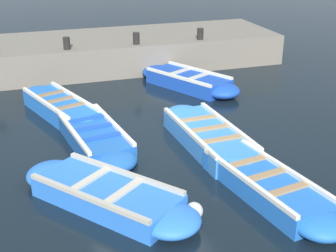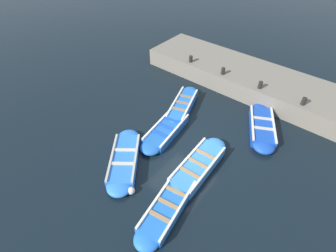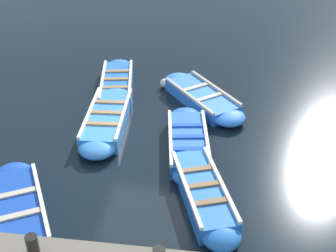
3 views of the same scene
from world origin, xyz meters
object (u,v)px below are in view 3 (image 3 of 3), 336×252
Objects in this scene: boat_stern_in at (188,143)px; boat_broadside at (117,84)px; boat_drifting at (203,192)px; boat_outer_left at (19,211)px; buoy_orange_near at (165,83)px; boat_end_of_row at (107,119)px; bollard_mid_north at (32,245)px; boat_outer_right at (202,98)px.

boat_stern_in reaches higher than boat_broadside.
boat_outer_left is at bearing -73.85° from boat_drifting.
buoy_orange_near is (-0.33, 1.41, -0.04)m from boat_broadside.
boat_end_of_row reaches higher than boat_outer_left.
bollard_mid_north is at bearing 32.93° from boat_outer_left.
boat_outer_left is 0.99× the size of boat_stern_in.
boat_end_of_row is at bearing -134.10° from boat_drifting.
buoy_orange_near is at bearing -124.32° from boat_outer_right.
boat_outer_left is at bearing -13.95° from boat_end_of_row.
boat_broadside reaches higher than buoy_orange_near.
buoy_orange_near is at bearing 103.24° from boat_broadside.
bollard_mid_north is (6.86, -2.27, 0.94)m from boat_outer_right.
boat_end_of_row is at bearing 166.05° from boat_outer_left.
boat_outer_left is 0.97× the size of boat_broadside.
boat_end_of_row is at bearing -110.28° from boat_stern_in.
boat_drifting is 5.49m from boat_broadside.
buoy_orange_near is at bearing 152.63° from boat_end_of_row.
boat_end_of_row reaches higher than boat_broadside.
boat_end_of_row is at bearing -27.37° from buoy_orange_near.
boat_end_of_row is 1.06× the size of boat_drifting.
boat_outer_right is 0.95× the size of boat_drifting.
boat_end_of_row is 3.79m from boat_drifting.
boat_broadside is at bearing -177.35° from bollard_mid_north.
boat_stern_in reaches higher than buoy_orange_near.
boat_outer_right is at bearing 161.66° from bollard_mid_north.
boat_end_of_row is 3.80m from boat_outer_left.
boat_drifting is 12.04× the size of buoy_orange_near.
buoy_orange_near is (-6.04, 2.13, -0.05)m from boat_outer_left.
boat_end_of_row is at bearing 5.55° from boat_broadside.
boat_broadside is at bearing -174.45° from boat_end_of_row.
bollard_mid_north is at bearing -18.34° from boat_outer_right.
boat_drifting is 5.21m from buoy_orange_near.
boat_drifting is at bearing 106.15° from boat_outer_left.
buoy_orange_near is (-4.99, -1.51, -0.06)m from boat_drifting.
boat_drifting is 1.88m from boat_stern_in.
boat_stern_in is (0.83, 2.24, -0.01)m from boat_end_of_row.
boat_end_of_row is 5.41m from bollard_mid_north.
boat_outer_left is 9.64× the size of bollard_mid_north.
bollard_mid_north is at bearing -43.75° from boat_drifting.
boat_outer_left is 11.91× the size of buoy_orange_near.
bollard_mid_north reaches higher than boat_outer_left.
boat_broadside is at bearing -139.46° from boat_stern_in.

